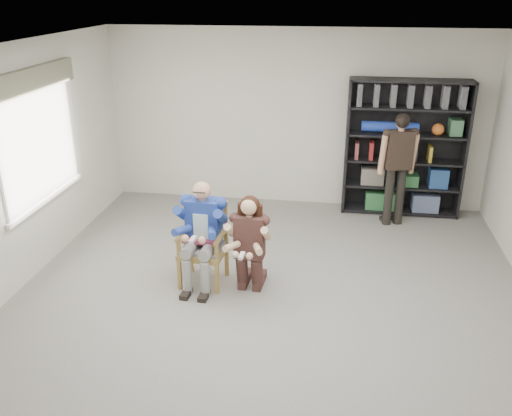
% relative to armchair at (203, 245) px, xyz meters
% --- Properties ---
extents(room_shell, '(6.00, 7.00, 2.80)m').
position_rel_armchair_xyz_m(room_shell, '(0.85, -0.67, 0.90)').
color(room_shell, beige).
rests_on(room_shell, ground).
extents(floor, '(6.00, 7.00, 0.01)m').
position_rel_armchair_xyz_m(floor, '(0.85, -0.67, -0.50)').
color(floor, slate).
rests_on(floor, ground).
extents(window_left, '(0.16, 2.00, 1.75)m').
position_rel_armchair_xyz_m(window_left, '(-2.10, 0.33, 1.13)').
color(window_left, white).
rests_on(window_left, room_shell).
extents(armchair, '(0.61, 0.60, 1.00)m').
position_rel_armchair_xyz_m(armchair, '(0.00, 0.00, 0.00)').
color(armchair, '#A37E3E').
rests_on(armchair, floor).
extents(seated_man, '(0.61, 0.81, 1.30)m').
position_rel_armchair_xyz_m(seated_man, '(0.00, 0.00, 0.15)').
color(seated_man, navy).
rests_on(seated_man, floor).
extents(kneeling_woman, '(0.55, 0.83, 1.19)m').
position_rel_armchair_xyz_m(kneeling_woman, '(0.58, -0.12, 0.10)').
color(kneeling_woman, '#381F1C').
rests_on(kneeling_woman, floor).
extents(bookshelf, '(1.80, 0.38, 2.10)m').
position_rel_armchair_xyz_m(bookshelf, '(2.55, 2.61, 0.55)').
color(bookshelf, black).
rests_on(bookshelf, floor).
extents(standing_man, '(0.59, 0.43, 1.70)m').
position_rel_armchair_xyz_m(standing_man, '(2.42, 2.14, 0.35)').
color(standing_man, black).
rests_on(standing_man, floor).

